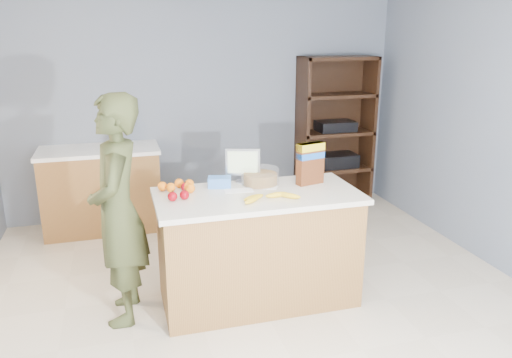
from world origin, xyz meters
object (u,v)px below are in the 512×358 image
object	(u,v)px
shelving_unit	(333,135)
person	(118,211)
counter_peninsula	(258,252)
tv	(243,163)
cereal_box	(310,160)

from	to	relation	value
shelving_unit	person	size ratio (longest dim) A/B	1.06
counter_peninsula	shelving_unit	xyz separation A→B (m)	(1.55, 2.05, 0.45)
tv	counter_peninsula	bearing A→B (deg)	-83.28
person	tv	distance (m)	1.06
person	shelving_unit	bearing A→B (deg)	133.54
shelving_unit	person	xyz separation A→B (m)	(-2.58, -2.01, -0.02)
person	tv	size ratio (longest dim) A/B	6.00
tv	cereal_box	world-z (taller)	cereal_box
shelving_unit	person	distance (m)	3.27
counter_peninsula	shelving_unit	world-z (taller)	shelving_unit
counter_peninsula	tv	size ratio (longest dim) A/B	5.53
shelving_unit	tv	xyz separation A→B (m)	(-1.59, -1.74, 0.19)
cereal_box	counter_peninsula	bearing A→B (deg)	-165.23
counter_peninsula	cereal_box	world-z (taller)	cereal_box
shelving_unit	cereal_box	world-z (taller)	shelving_unit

